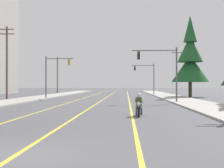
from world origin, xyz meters
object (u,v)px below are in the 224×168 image
Objects in this scene: conifer_tree_right_verge_far at (190,60)px; traffic_signal_near_left at (54,71)px; motorcycle_with_rider at (139,107)px; traffic_signal_near_right at (164,66)px; utility_pole_right_far at (177,72)px; utility_pole_left_far at (57,74)px; traffic_signal_mid_right at (147,74)px; utility_pole_left_near at (7,60)px.

traffic_signal_near_left is at bearing -162.66° from conifer_tree_right_verge_far.
traffic_signal_near_right reaches higher than motorcycle_with_rider.
traffic_signal_near_left is at bearing 144.86° from traffic_signal_near_right.
traffic_signal_near_left is 0.67× the size of utility_pole_right_far.
conifer_tree_right_verge_far is at bearing 69.53° from traffic_signal_near_right.
traffic_signal_near_left is at bearing -78.73° from utility_pole_left_far.
utility_pole_right_far is (6.55, 5.02, 0.74)m from traffic_signal_mid_right.
traffic_signal_mid_right is 8.29m from utility_pole_right_far.
utility_pole_left_far is 35.98m from conifer_tree_right_verge_far.
conifer_tree_right_verge_far reaches higher than motorcycle_with_rider.
utility_pole_left_near reaches higher than traffic_signal_near_right.
traffic_signal_near_left is 22.16m from conifer_tree_right_verge_far.
traffic_signal_near_right is 18.20m from conifer_tree_right_verge_far.
utility_pole_right_far is 15.48m from conifer_tree_right_verge_far.
traffic_signal_mid_right reaches higher than motorcycle_with_rider.
utility_pole_left_near is at bearing -138.72° from traffic_signal_mid_right.
motorcycle_with_rider is 0.35× the size of traffic_signal_near_left.
utility_pole_right_far is (27.68, 23.58, -0.69)m from utility_pole_left_near.
motorcycle_with_rider is 33.98m from conifer_tree_right_verge_far.
traffic_signal_near_left is at bearing 14.00° from utility_pole_left_near.
traffic_signal_mid_right is at bearing -32.48° from utility_pole_left_far.
traffic_signal_near_left is (-11.38, 25.53, 3.46)m from motorcycle_with_rider.
traffic_signal_near_left is at bearing -131.06° from traffic_signal_mid_right.
traffic_signal_near_left reaches higher than motorcycle_with_rider.
traffic_signal_mid_right is (0.05, 27.34, -0.03)m from traffic_signal_near_right.
conifer_tree_right_verge_far reaches higher than utility_pole_left_far.
traffic_signal_near_right is at bearing -90.11° from traffic_signal_mid_right.
traffic_signal_mid_right is at bearing 89.89° from traffic_signal_near_right.
conifer_tree_right_verge_far reaches higher than utility_pole_left_near.
traffic_signal_mid_right is at bearing 85.42° from motorcycle_with_rider.
utility_pole_right_far is (6.60, 32.36, 0.71)m from traffic_signal_near_right.
traffic_signal_near_left is (-14.73, 10.37, -0.06)m from traffic_signal_near_right.
conifer_tree_right_verge_far is at bearing -41.12° from utility_pole_left_far.
utility_pole_left_far reaches higher than traffic_signal_near_left.
motorcycle_with_rider is at bearing -106.78° from conifer_tree_right_verge_far.
traffic_signal_near_right is 0.70× the size of utility_pole_left_far.
motorcycle_with_rider is 0.35× the size of traffic_signal_near_right.
utility_pole_left_near is at bearing 157.37° from traffic_signal_near_right.
utility_pole_left_near reaches higher than utility_pole_left_far.
traffic_signal_near_right is at bearing -22.63° from utility_pole_left_near.
conifer_tree_right_verge_far is (27.08, -23.64, 1.52)m from utility_pole_left_far.
utility_pole_left_far is at bearing 107.34° from motorcycle_with_rider.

